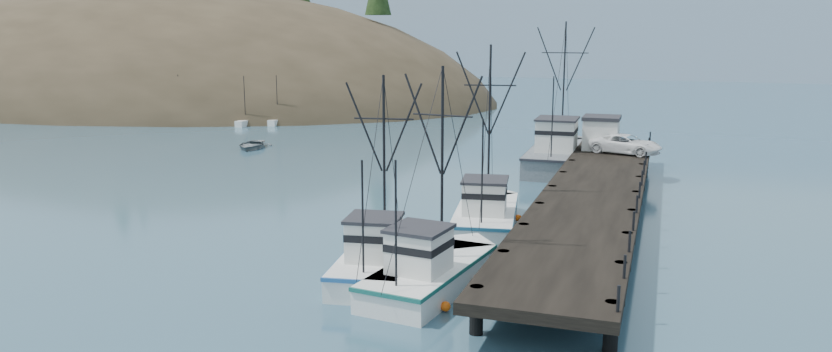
% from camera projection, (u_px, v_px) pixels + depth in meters
% --- Properties ---
extents(ground, '(400.00, 400.00, 0.00)m').
position_uv_depth(ground, '(274.00, 273.00, 36.92)').
color(ground, '#2F5368').
rests_on(ground, ground).
extents(pier, '(6.00, 44.00, 2.00)m').
position_uv_depth(pier, '(593.00, 193.00, 47.04)').
color(pier, black).
rests_on(pier, ground).
extents(headland, '(134.80, 78.00, 51.00)m').
position_uv_depth(headland, '(125.00, 121.00, 134.40)').
color(headland, '#382D1E').
rests_on(headland, ground).
extents(distant_ridge, '(360.00, 40.00, 26.00)m').
position_uv_depth(distant_ridge, '(636.00, 75.00, 191.63)').
color(distant_ridge, '#9EB2C6').
rests_on(distant_ridge, ground).
extents(distant_ridge_far, '(180.00, 25.00, 18.00)m').
position_uv_depth(distant_ridge_far, '(464.00, 69.00, 221.30)').
color(distant_ridge_far, silver).
rests_on(distant_ridge_far, ground).
extents(moored_sailboats, '(17.52, 16.23, 6.35)m').
position_uv_depth(moored_sailboats, '(241.00, 118.00, 97.25)').
color(moored_sailboats, white).
rests_on(moored_sailboats, ground).
extents(trawler_near, '(4.58, 10.47, 10.66)m').
position_uv_depth(trawler_near, '(433.00, 271.00, 34.76)').
color(trawler_near, white).
rests_on(trawler_near, ground).
extents(trawler_mid, '(4.60, 10.12, 10.13)m').
position_uv_depth(trawler_mid, '(381.00, 258.00, 36.66)').
color(trawler_mid, white).
rests_on(trawler_mid, ground).
extents(trawler_far, '(5.02, 11.18, 11.38)m').
position_uv_depth(trawler_far, '(486.00, 213.00, 45.50)').
color(trawler_far, white).
rests_on(trawler_far, ground).
extents(work_vessel, '(4.79, 15.34, 12.90)m').
position_uv_depth(work_vessel, '(559.00, 154.00, 64.64)').
color(work_vessel, slate).
rests_on(work_vessel, ground).
extents(pier_shed, '(3.00, 3.20, 2.80)m').
position_uv_depth(pier_shed, '(601.00, 132.00, 61.93)').
color(pier_shed, silver).
rests_on(pier_shed, pier).
extents(pickup_truck, '(6.16, 4.16, 1.57)m').
position_uv_depth(pickup_truck, '(626.00, 144.00, 59.81)').
color(pickup_truck, white).
rests_on(pickup_truck, pier).
extents(motorboat, '(4.71, 5.73, 1.03)m').
position_uv_depth(motorboat, '(251.00, 148.00, 75.14)').
color(motorboat, slate).
rests_on(motorboat, ground).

